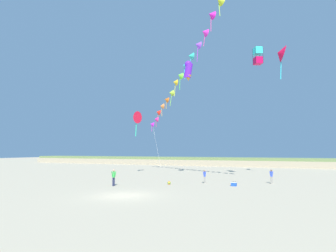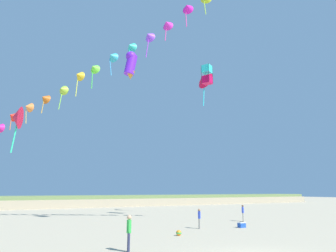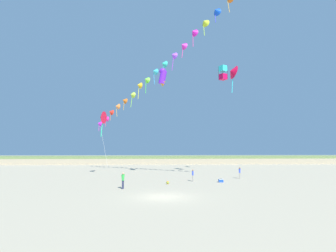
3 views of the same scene
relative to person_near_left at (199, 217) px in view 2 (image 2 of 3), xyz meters
The scene contains 11 objects.
dune_ridge 38.06m from the person_near_left, 96.09° to the left, with size 120.00×9.51×2.00m.
person_near_left is the anchor object (origin of this frame).
person_near_right 10.09m from the person_near_left, 144.58° to the right, with size 0.32×0.59×1.74m.
person_mid_center 7.48m from the person_near_left, 20.99° to the left, with size 0.42×0.46×1.56m.
kite_banner_string 18.65m from the person_near_left, 116.08° to the left, with size 28.57×29.75×27.68m.
large_kite_low_lead 16.15m from the person_near_left, 122.26° to the left, with size 1.43×1.11×2.97m.
large_kite_mid_trail 17.66m from the person_near_left, 149.39° to the left, with size 1.28×2.11×4.09m.
large_kite_high_solo 21.83m from the person_near_left, 51.65° to the left, with size 1.95×2.72×5.12m.
large_kite_outer_drift 17.49m from the person_near_left, 47.18° to the left, with size 1.35×1.35×2.23m.
beach_cooler 3.61m from the person_near_left, 17.29° to the right, with size 0.58×0.41×0.46m.
beach_ball 4.20m from the person_near_left, 143.85° to the right, with size 0.36×0.36×0.36m.
Camera 2 is at (-9.94, -9.95, 2.93)m, focal length 32.00 mm.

